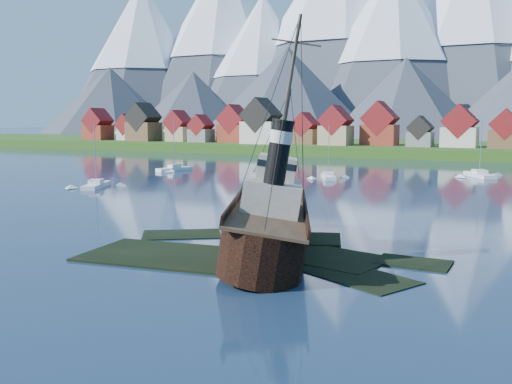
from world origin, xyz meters
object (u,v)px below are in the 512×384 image
at_px(sailboat_c, 328,177).
at_px(sailboat_e, 479,175).
at_px(tugboat_wreck, 270,220).
at_px(sailboat_a, 96,186).
at_px(sailboat_b, 174,170).

height_order(sailboat_c, sailboat_e, sailboat_e).
height_order(tugboat_wreck, sailboat_c, tugboat_wreck).
distance_m(sailboat_a, sailboat_e, 77.53).
xyz_separation_m(sailboat_a, sailboat_b, (-6.83, 33.21, 0.05)).
relative_size(sailboat_a, sailboat_e, 0.94).
height_order(sailboat_a, sailboat_c, sailboat_a).
distance_m(tugboat_wreck, sailboat_e, 81.42).
height_order(sailboat_b, sailboat_c, sailboat_b).
bearing_deg(tugboat_wreck, sailboat_a, 125.01).
height_order(sailboat_b, sailboat_e, sailboat_b).
xyz_separation_m(sailboat_b, sailboat_c, (38.01, 0.18, -0.06)).
relative_size(tugboat_wreck, sailboat_a, 2.33).
relative_size(tugboat_wreck, sailboat_c, 2.44).
xyz_separation_m(sailboat_b, sailboat_e, (64.98, 18.07, -0.04)).
distance_m(tugboat_wreck, sailboat_c, 65.35).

